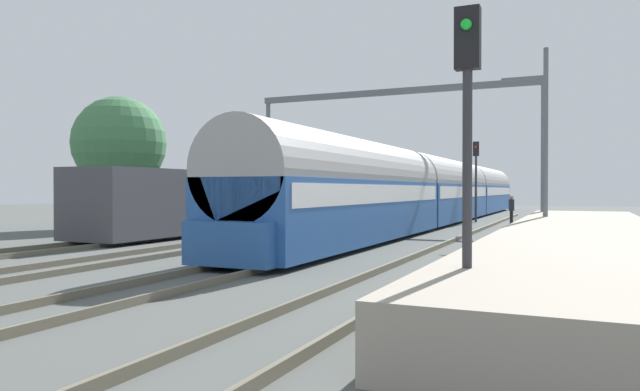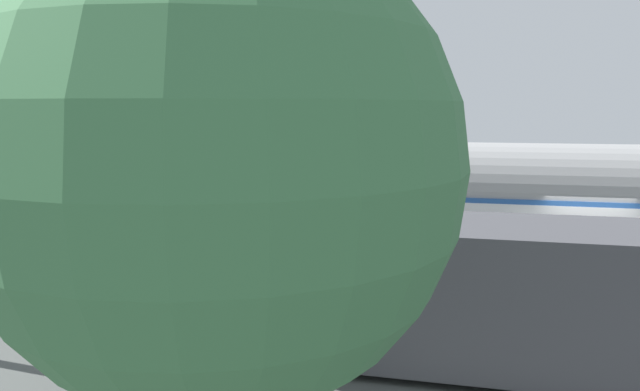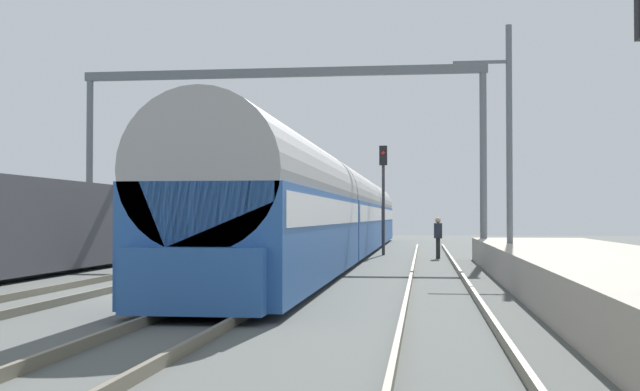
# 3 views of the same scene
# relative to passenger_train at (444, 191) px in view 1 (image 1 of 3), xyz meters

# --- Properties ---
(ground) EXTENTS (120.00, 120.00, 0.00)m
(ground) POSITION_rel_passenger_train_xyz_m (-2.06, -18.97, -1.97)
(ground) COLOR #4F5350
(track_far_west) EXTENTS (1.52, 60.00, 0.16)m
(track_far_west) POSITION_rel_passenger_train_xyz_m (-8.24, -18.97, -1.89)
(track_far_west) COLOR #6C6553
(track_far_west) RESTS_ON ground
(track_west) EXTENTS (1.51, 60.00, 0.16)m
(track_west) POSITION_rel_passenger_train_xyz_m (-4.12, -18.97, -1.89)
(track_west) COLOR #6C6553
(track_west) RESTS_ON ground
(track_east) EXTENTS (1.51, 60.00, 0.16)m
(track_east) POSITION_rel_passenger_train_xyz_m (0.00, -18.97, -1.89)
(track_east) COLOR #6C6553
(track_east) RESTS_ON ground
(track_far_east) EXTENTS (1.52, 60.00, 0.16)m
(track_far_east) POSITION_rel_passenger_train_xyz_m (4.12, -18.97, -1.89)
(track_far_east) COLOR #6C6553
(track_far_east) RESTS_ON ground
(platform) EXTENTS (4.40, 28.00, 0.90)m
(platform) POSITION_rel_passenger_train_xyz_m (7.94, -16.97, -1.52)
(platform) COLOR #A39989
(platform) RESTS_ON ground
(passenger_train) EXTENTS (2.93, 49.20, 3.82)m
(passenger_train) POSITION_rel_passenger_train_xyz_m (0.00, 0.00, 0.00)
(passenger_train) COLOR #28569E
(passenger_train) RESTS_ON ground
(freight_car) EXTENTS (2.80, 13.00, 2.70)m
(freight_car) POSITION_rel_passenger_train_xyz_m (-8.24, -14.78, -0.50)
(freight_car) COLOR #47474C
(freight_car) RESTS_ON ground
(person_crossing) EXTENTS (0.34, 0.45, 1.73)m
(person_crossing) POSITION_rel_passenger_train_xyz_m (4.35, -2.57, -0.94)
(person_crossing) COLOR black
(person_crossing) RESTS_ON ground
(railway_signal_near) EXTENTS (0.36, 0.30, 4.68)m
(railway_signal_near) POSITION_rel_passenger_train_xyz_m (6.34, -27.99, 1.05)
(railway_signal_near) COLOR #2D2D33
(railway_signal_near) RESTS_ON ground
(railway_signal_far) EXTENTS (0.36, 0.30, 5.03)m
(railway_signal_far) POSITION_rel_passenger_train_xyz_m (1.92, 0.47, 1.25)
(railway_signal_far) COLOR #2D2D33
(railway_signal_far) RESTS_ON ground
(catenary_gantry) EXTENTS (16.76, 0.28, 7.86)m
(catenary_gantry) POSITION_rel_passenger_train_xyz_m (-2.06, -4.28, 3.95)
(catenary_gantry) COLOR slate
(catenary_gantry) RESTS_ON ground
(catenary_pole_east_mid) EXTENTS (1.90, 0.20, 8.00)m
(catenary_pole_east_mid) POSITION_rel_passenger_train_xyz_m (6.47, -10.39, 2.18)
(catenary_pole_east_mid) COLOR slate
(catenary_pole_east_mid) RESTS_ON ground
(tree_west_background) EXTENTS (4.89, 4.89, 6.95)m
(tree_west_background) POSITION_rel_passenger_train_xyz_m (-14.44, -12.86, 2.52)
(tree_west_background) COLOR #4C3826
(tree_west_background) RESTS_ON ground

